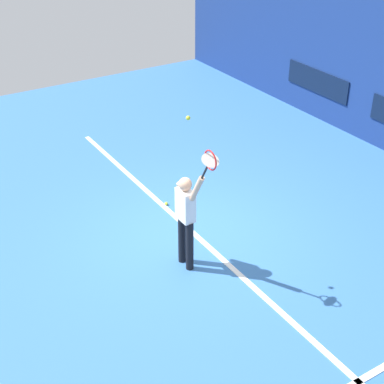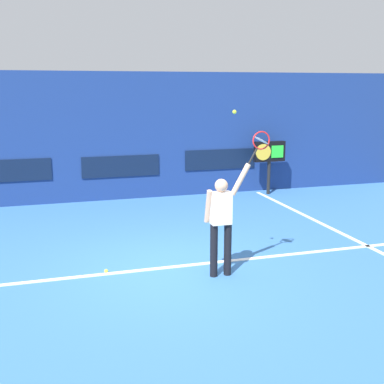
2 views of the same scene
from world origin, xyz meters
name	(u,v)px [view 1 (image 1 of 2)]	position (x,y,z in m)	size (l,w,h in m)	color
ground_plane	(190,234)	(0.00, 0.00, 0.00)	(18.00, 18.00, 0.00)	#3870B2
sponsor_banner_portside	(317,82)	(-3.00, 5.76, 0.98)	(2.20, 0.03, 0.60)	#0C1933
court_baseline	(193,233)	(0.00, 0.07, 0.01)	(10.00, 0.10, 0.01)	white
tennis_player	(186,215)	(0.74, -0.53, 1.01)	(0.77, 0.31, 1.94)	black
tennis_racket	(210,162)	(1.41, -0.54, 2.28)	(0.44, 0.27, 0.61)	black
tennis_ball	(188,118)	(0.91, -0.60, 2.79)	(0.07, 0.07, 0.07)	#CCE033
spare_ball	(166,204)	(-1.14, 0.14, 0.03)	(0.07, 0.07, 0.07)	#CCE033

